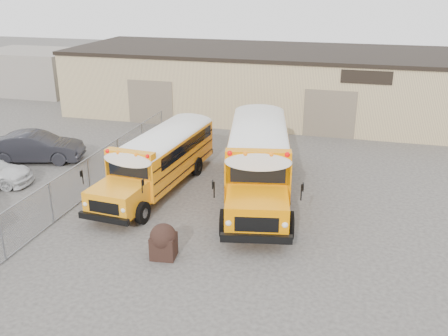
% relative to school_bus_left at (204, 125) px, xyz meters
% --- Properties ---
extents(ground, '(120.00, 120.00, 0.00)m').
position_rel_school_bus_left_xyz_m(ground, '(2.75, -10.39, -1.56)').
color(ground, '#403E3B').
rests_on(ground, ground).
extents(warehouse, '(30.20, 10.20, 4.67)m').
position_rel_school_bus_left_xyz_m(warehouse, '(2.75, 9.61, 0.82)').
color(warehouse, '#CFBB80').
rests_on(warehouse, ground).
extents(chainlink_fence, '(0.07, 18.07, 1.81)m').
position_rel_school_bus_left_xyz_m(chainlink_fence, '(-3.25, -7.39, -0.65)').
color(chainlink_fence, gray).
rests_on(chainlink_fence, ground).
extents(distant_building_left, '(8.00, 6.00, 3.60)m').
position_rel_school_bus_left_xyz_m(distant_building_left, '(-19.25, 11.61, 0.24)').
color(distant_building_left, gray).
rests_on(distant_building_left, ground).
extents(school_bus_left, '(3.19, 9.34, 2.69)m').
position_rel_school_bus_left_xyz_m(school_bus_left, '(0.00, 0.00, 0.00)').
color(school_bus_left, orange).
rests_on(school_bus_left, ground).
extents(school_bus_right, '(4.61, 11.06, 3.15)m').
position_rel_school_bus_left_xyz_m(school_bus_right, '(2.93, 1.43, 0.27)').
color(school_bus_right, '#FF8900').
rests_on(school_bus_right, ground).
extents(tarp_bundle, '(0.96, 0.96, 1.31)m').
position_rel_school_bus_left_xyz_m(tarp_bundle, '(2.11, -11.69, -0.89)').
color(tarp_bundle, black).
rests_on(tarp_bundle, ground).
extents(car_dark, '(5.25, 3.04, 1.64)m').
position_rel_school_bus_left_xyz_m(car_dark, '(-8.32, -4.07, -0.74)').
color(car_dark, black).
rests_on(car_dark, ground).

